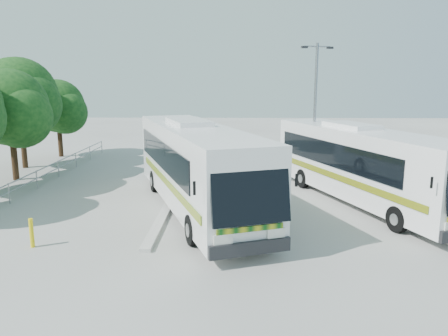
{
  "coord_description": "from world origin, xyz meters",
  "views": [
    {
      "loc": [
        0.7,
        -19.98,
        5.77
      ],
      "look_at": [
        0.26,
        1.36,
        1.51
      ],
      "focal_mm": 35.0,
      "sensor_mm": 36.0,
      "label": 1
    }
  ],
  "objects_px": {
    "coach_adjacent": "(362,163)",
    "lamppost": "(315,108)",
    "tree_far_e": "(59,106)",
    "bollard": "(32,233)",
    "coach_main": "(195,164)",
    "tree_far_c": "(11,108)",
    "tree_far_d": "(20,96)"
  },
  "relations": [
    {
      "from": "tree_far_e",
      "to": "bollard",
      "type": "xyz_separation_m",
      "value": [
        6.26,
        -18.84,
        -3.36
      ]
    },
    {
      "from": "tree_far_e",
      "to": "coach_adjacent",
      "type": "height_order",
      "value": "tree_far_e"
    },
    {
      "from": "tree_far_d",
      "to": "lamppost",
      "type": "height_order",
      "value": "lamppost"
    },
    {
      "from": "coach_adjacent",
      "to": "lamppost",
      "type": "distance_m",
      "value": 5.05
    },
    {
      "from": "bollard",
      "to": "coach_adjacent",
      "type": "bearing_deg",
      "value": 24.61
    },
    {
      "from": "coach_adjacent",
      "to": "lamppost",
      "type": "xyz_separation_m",
      "value": [
        -1.58,
        4.16,
        2.38
      ]
    },
    {
      "from": "tree_far_c",
      "to": "bollard",
      "type": "distance_m",
      "value": 12.65
    },
    {
      "from": "coach_main",
      "to": "coach_adjacent",
      "type": "relative_size",
      "value": 1.07
    },
    {
      "from": "coach_main",
      "to": "lamppost",
      "type": "height_order",
      "value": "lamppost"
    },
    {
      "from": "coach_main",
      "to": "lamppost",
      "type": "bearing_deg",
      "value": 21.08
    },
    {
      "from": "tree_far_c",
      "to": "coach_adjacent",
      "type": "relative_size",
      "value": 0.51
    },
    {
      "from": "bollard",
      "to": "coach_main",
      "type": "bearing_deg",
      "value": 42.01
    },
    {
      "from": "tree_far_c",
      "to": "lamppost",
      "type": "bearing_deg",
      "value": -1.37
    },
    {
      "from": "tree_far_e",
      "to": "coach_adjacent",
      "type": "xyz_separation_m",
      "value": [
        19.48,
        -12.78,
        -1.95
      ]
    },
    {
      "from": "tree_far_c",
      "to": "coach_adjacent",
      "type": "distance_m",
      "value": 19.66
    },
    {
      "from": "tree_far_d",
      "to": "tree_far_e",
      "type": "distance_m",
      "value": 4.65
    },
    {
      "from": "tree_far_e",
      "to": "lamppost",
      "type": "bearing_deg",
      "value": -25.7
    },
    {
      "from": "tree_far_e",
      "to": "tree_far_c",
      "type": "bearing_deg",
      "value": -86.46
    },
    {
      "from": "coach_main",
      "to": "bollard",
      "type": "bearing_deg",
      "value": -157.52
    },
    {
      "from": "coach_adjacent",
      "to": "lamppost",
      "type": "bearing_deg",
      "value": 91.29
    },
    {
      "from": "lamppost",
      "to": "bollard",
      "type": "height_order",
      "value": "lamppost"
    },
    {
      "from": "tree_far_c",
      "to": "bollard",
      "type": "xyz_separation_m",
      "value": [
        5.75,
        -10.64,
        -3.73
      ]
    },
    {
      "from": "tree_far_e",
      "to": "bollard",
      "type": "distance_m",
      "value": 20.13
    },
    {
      "from": "tree_far_e",
      "to": "coach_main",
      "type": "distance_m",
      "value": 18.29
    },
    {
      "from": "tree_far_d",
      "to": "coach_main",
      "type": "bearing_deg",
      "value": -37.6
    },
    {
      "from": "tree_far_d",
      "to": "bollard",
      "type": "xyz_separation_m",
      "value": [
        6.94,
        -14.34,
        -4.29
      ]
    },
    {
      "from": "lamppost",
      "to": "bollard",
      "type": "relative_size",
      "value": 7.38
    },
    {
      "from": "tree_far_d",
      "to": "tree_far_c",
      "type": "bearing_deg",
      "value": -72.17
    },
    {
      "from": "coach_adjacent",
      "to": "tree_far_e",
      "type": "bearing_deg",
      "value": 127.24
    },
    {
      "from": "lamppost",
      "to": "coach_main",
      "type": "bearing_deg",
      "value": -157.88
    },
    {
      "from": "coach_main",
      "to": "bollard",
      "type": "xyz_separation_m",
      "value": [
        -5.38,
        -4.85,
        -1.55
      ]
    },
    {
      "from": "tree_far_e",
      "to": "coach_main",
      "type": "bearing_deg",
      "value": -50.24
    }
  ]
}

